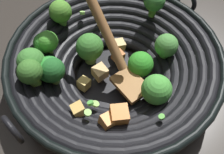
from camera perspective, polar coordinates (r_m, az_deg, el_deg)
name	(u,v)px	position (r m, az deg, el deg)	size (l,w,h in m)	color
ground_plane	(114,79)	(0.56, 0.48, -0.55)	(4.00, 4.00, 0.00)	#332D28
wok	(113,62)	(0.51, 0.17, 3.24)	(0.42, 0.42, 0.28)	black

